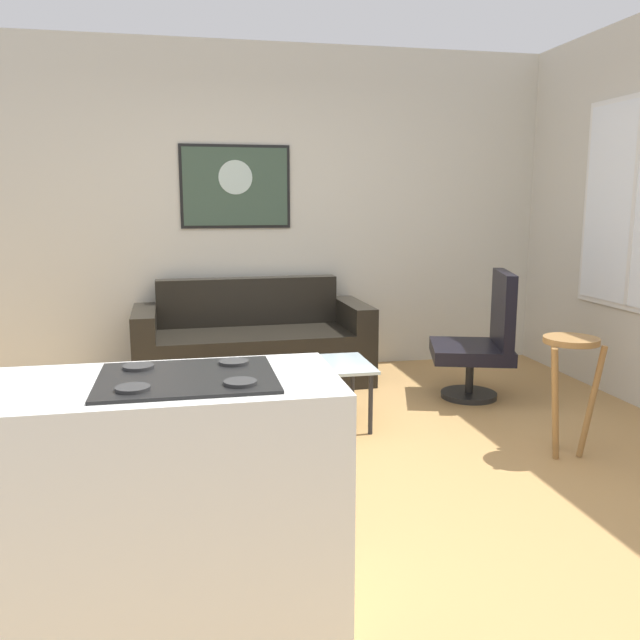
{
  "coord_description": "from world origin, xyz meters",
  "views": [
    {
      "loc": [
        -0.62,
        -3.35,
        1.49
      ],
      "look_at": [
        0.26,
        0.9,
        0.7
      ],
      "focal_mm": 36.92,
      "sensor_mm": 36.0,
      "label": 1
    }
  ],
  "objects_px": {
    "couch": "(253,347)",
    "armchair": "(483,340)",
    "bar_stool": "(569,366)",
    "coffee_table": "(293,370)",
    "wall_painting": "(236,187)"
  },
  "relations": [
    {
      "from": "bar_stool",
      "to": "couch",
      "type": "bearing_deg",
      "value": 129.39
    },
    {
      "from": "coffee_table",
      "to": "bar_stool",
      "type": "xyz_separation_m",
      "value": [
        1.49,
        -0.81,
        0.15
      ]
    },
    {
      "from": "couch",
      "to": "coffee_table",
      "type": "height_order",
      "value": "couch"
    },
    {
      "from": "couch",
      "to": "coffee_table",
      "type": "distance_m",
      "value": 1.2
    },
    {
      "from": "bar_stool",
      "to": "wall_painting",
      "type": "height_order",
      "value": "wall_painting"
    },
    {
      "from": "coffee_table",
      "to": "armchair",
      "type": "relative_size",
      "value": 1.06
    },
    {
      "from": "coffee_table",
      "to": "armchair",
      "type": "height_order",
      "value": "armchair"
    },
    {
      "from": "coffee_table",
      "to": "wall_painting",
      "type": "relative_size",
      "value": 1.1
    },
    {
      "from": "wall_painting",
      "to": "coffee_table",
      "type": "bearing_deg",
      "value": -81.86
    },
    {
      "from": "coffee_table",
      "to": "wall_painting",
      "type": "distance_m",
      "value": 2.02
    },
    {
      "from": "couch",
      "to": "wall_painting",
      "type": "bearing_deg",
      "value": 101.22
    },
    {
      "from": "couch",
      "to": "wall_painting",
      "type": "height_order",
      "value": "wall_painting"
    },
    {
      "from": "armchair",
      "to": "bar_stool",
      "type": "relative_size",
      "value": 1.36
    },
    {
      "from": "couch",
      "to": "coffee_table",
      "type": "xyz_separation_m",
      "value": [
        0.15,
        -1.18,
        0.1
      ]
    },
    {
      "from": "couch",
      "to": "armchair",
      "type": "relative_size",
      "value": 1.98
    }
  ]
}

